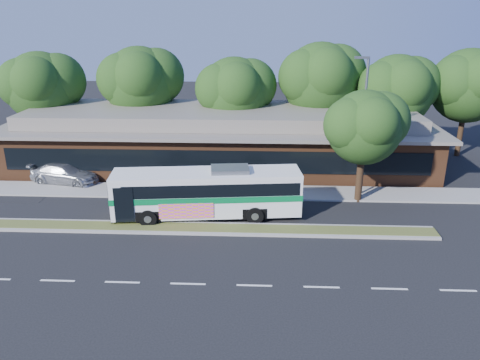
{
  "coord_description": "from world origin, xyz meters",
  "views": [
    {
      "loc": [
        3.17,
        -23.14,
        11.57
      ],
      "look_at": [
        1.98,
        3.41,
        2.0
      ],
      "focal_mm": 35.0,
      "sensor_mm": 36.0,
      "label": 1
    }
  ],
  "objects": [
    {
      "name": "tree_bg_b",
      "position": [
        -6.57,
        16.14,
        6.14
      ],
      "size": [
        6.69,
        6.0,
        9.0
      ],
      "color": "black",
      "rests_on": "ground"
    },
    {
      "name": "ground",
      "position": [
        0.0,
        0.0,
        0.0
      ],
      "size": [
        120.0,
        120.0,
        0.0
      ],
      "primitive_type": "plane",
      "color": "black",
      "rests_on": "ground"
    },
    {
      "name": "sidewalk_tree",
      "position": [
        9.88,
        5.41,
        4.98
      ],
      "size": [
        5.14,
        4.61,
        7.19
      ],
      "color": "black",
      "rests_on": "ground"
    },
    {
      "name": "tree_bg_e",
      "position": [
        14.42,
        15.14,
        5.74
      ],
      "size": [
        6.47,
        5.8,
        8.5
      ],
      "color": "black",
      "rests_on": "ground"
    },
    {
      "name": "sedan",
      "position": [
        -10.74,
        7.8,
        0.72
      ],
      "size": [
        5.22,
        2.89,
        1.43
      ],
      "primitive_type": "imported",
      "rotation": [
        0.0,
        0.0,
        1.38
      ],
      "color": "#B1B4B9",
      "rests_on": "ground"
    },
    {
      "name": "plaza_building",
      "position": [
        0.0,
        12.99,
        2.13
      ],
      "size": [
        33.2,
        11.2,
        4.45
      ],
      "color": "brown",
      "rests_on": "ground"
    },
    {
      "name": "lamp_post",
      "position": [
        9.56,
        6.0,
        4.9
      ],
      "size": [
        0.93,
        0.18,
        9.07
      ],
      "color": "slate",
      "rests_on": "ground"
    },
    {
      "name": "tree_bg_c",
      "position": [
        1.4,
        15.13,
        5.59
      ],
      "size": [
        6.24,
        5.6,
        8.26
      ],
      "color": "black",
      "rests_on": "ground"
    },
    {
      "name": "tree_bg_d",
      "position": [
        8.45,
        16.15,
        6.42
      ],
      "size": [
        6.91,
        6.2,
        9.37
      ],
      "color": "black",
      "rests_on": "ground"
    },
    {
      "name": "tree_bg_f",
      "position": [
        20.43,
        16.14,
        6.06
      ],
      "size": [
        6.69,
        6.0,
        8.92
      ],
      "color": "black",
      "rests_on": "ground"
    },
    {
      "name": "tree_bg_a",
      "position": [
        -14.58,
        15.14,
        5.87
      ],
      "size": [
        6.47,
        5.8,
        8.63
      ],
      "color": "black",
      "rests_on": "ground"
    },
    {
      "name": "transit_bus",
      "position": [
        0.12,
        2.4,
        1.72
      ],
      "size": [
        11.19,
        3.56,
        3.09
      ],
      "rotation": [
        0.0,
        0.0,
        0.11
      ],
      "color": "white",
      "rests_on": "ground"
    },
    {
      "name": "sidewalk",
      "position": [
        0.0,
        6.4,
        0.06
      ],
      "size": [
        44.0,
        2.6,
        0.12
      ],
      "primitive_type": "cube",
      "color": "gray",
      "rests_on": "ground"
    },
    {
      "name": "median_strip",
      "position": [
        0.0,
        0.6,
        0.07
      ],
      "size": [
        26.0,
        1.1,
        0.15
      ],
      "primitive_type": "cube",
      "color": "#464B20",
      "rests_on": "ground"
    }
  ]
}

